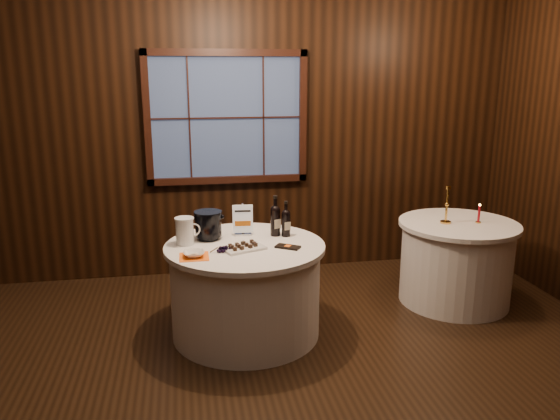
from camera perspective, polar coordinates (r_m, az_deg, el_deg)
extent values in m
plane|color=black|center=(3.80, -1.64, -19.43)|extent=(6.00, 6.00, 0.00)
cube|color=black|center=(5.67, -5.58, 8.09)|extent=(6.00, 0.02, 3.00)
cube|color=#384B75|center=(5.63, -5.60, 9.58)|extent=(1.50, 0.01, 1.20)
cylinder|color=white|center=(4.50, -3.61, -8.51)|extent=(1.20, 1.20, 0.73)
cylinder|color=white|center=(4.36, -3.69, -3.84)|extent=(1.28, 1.28, 0.04)
cylinder|color=white|center=(5.35, 17.87, -5.41)|extent=(1.00, 1.00, 0.73)
cylinder|color=white|center=(5.24, 18.19, -1.44)|extent=(1.08, 1.08, 0.04)
cube|color=#B3B3BA|center=(4.60, -3.89, -2.52)|extent=(0.15, 0.09, 0.01)
cube|color=#B3B3BA|center=(4.57, -3.92, -0.89)|extent=(0.02, 0.01, 0.26)
cube|color=silver|center=(4.56, -3.91, -0.92)|extent=(0.17, 0.02, 0.24)
cylinder|color=black|center=(4.55, -0.50, -1.35)|extent=(0.08, 0.08, 0.22)
sphere|color=black|center=(4.52, -0.50, -0.01)|extent=(0.08, 0.08, 0.08)
cylinder|color=black|center=(4.51, -0.50, 0.74)|extent=(0.03, 0.03, 0.10)
cylinder|color=black|center=(4.50, -0.50, 1.35)|extent=(0.04, 0.04, 0.02)
cube|color=beige|center=(4.51, -0.41, -1.49)|extent=(0.06, 0.02, 0.08)
cylinder|color=black|center=(4.53, 0.63, -1.58)|extent=(0.07, 0.07, 0.19)
sphere|color=black|center=(4.51, 0.63, -0.39)|extent=(0.07, 0.07, 0.07)
cylinder|color=black|center=(4.50, 0.63, 0.26)|extent=(0.03, 0.03, 0.09)
cylinder|color=black|center=(4.49, 0.63, 0.80)|extent=(0.03, 0.03, 0.02)
cube|color=beige|center=(4.50, 0.71, -1.70)|extent=(0.05, 0.01, 0.07)
cylinder|color=black|center=(4.52, -7.46, -2.85)|extent=(0.17, 0.17, 0.03)
cylinder|color=black|center=(4.49, -7.50, -1.54)|extent=(0.21, 0.21, 0.19)
cylinder|color=black|center=(4.46, -7.55, -0.28)|extent=(0.23, 0.23, 0.02)
cube|color=silver|center=(4.24, -3.87, -3.98)|extent=(0.37, 0.31, 0.02)
cube|color=black|center=(4.26, 0.82, -3.87)|extent=(0.21, 0.18, 0.02)
cylinder|color=#382B14|center=(4.18, -6.92, -4.14)|extent=(0.07, 0.02, 0.03)
cylinder|color=silver|center=(4.39, -9.93, -2.26)|extent=(0.14, 0.14, 0.21)
cylinder|color=silver|center=(4.36, -9.99, -0.88)|extent=(0.15, 0.15, 0.01)
torus|color=silver|center=(4.38, -8.98, -2.08)|extent=(0.11, 0.02, 0.11)
cube|color=orange|center=(4.11, -8.97, -4.85)|extent=(0.22, 0.22, 0.00)
imported|color=silver|center=(4.10, -8.98, -4.56)|extent=(0.16, 0.16, 0.04)
cylinder|color=gold|center=(5.17, 16.91, -1.22)|extent=(0.10, 0.10, 0.02)
cylinder|color=gold|center=(5.13, 17.04, 0.48)|extent=(0.02, 0.02, 0.30)
cylinder|color=gold|center=(5.09, 17.17, 2.27)|extent=(0.05, 0.05, 0.03)
cylinder|color=gold|center=(5.27, 20.00, -1.22)|extent=(0.05, 0.05, 0.01)
cylinder|color=#AB0D18|center=(5.25, 20.07, -0.39)|extent=(0.02, 0.02, 0.15)
sphere|color=#FFB23F|center=(5.23, 20.15, 0.51)|extent=(0.02, 0.02, 0.02)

